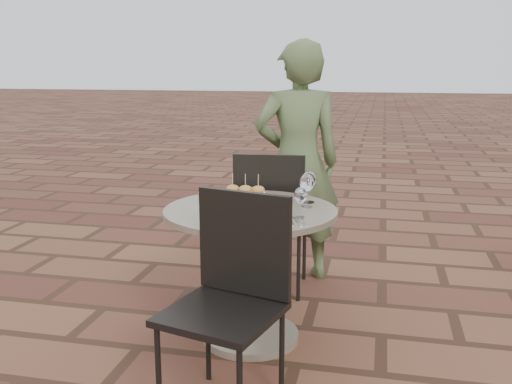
% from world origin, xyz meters
% --- Properties ---
extents(ground, '(60.00, 60.00, 0.00)m').
position_xyz_m(ground, '(0.00, 0.00, 0.00)').
color(ground, brown).
rests_on(ground, ground).
extents(cafe_table, '(0.90, 0.90, 0.73)m').
position_xyz_m(cafe_table, '(-0.28, 0.23, 0.48)').
color(cafe_table, gray).
rests_on(cafe_table, ground).
extents(chair_far, '(0.46, 0.46, 0.93)m').
position_xyz_m(chair_far, '(-0.30, 0.88, 0.55)').
color(chair_far, black).
rests_on(chair_far, ground).
extents(chair_near, '(0.54, 0.54, 0.93)m').
position_xyz_m(chair_near, '(-0.22, -0.36, 0.55)').
color(chair_near, black).
rests_on(chair_near, ground).
extents(diner, '(0.69, 0.56, 1.62)m').
position_xyz_m(diner, '(-0.18, 1.22, 0.81)').
color(diner, '#4A5C32').
rests_on(diner, ground).
extents(plate_salmon, '(0.27, 0.27, 0.06)m').
position_xyz_m(plate_salmon, '(-0.35, 0.45, 0.75)').
color(plate_salmon, white).
rests_on(plate_salmon, cafe_table).
extents(plate_sliders, '(0.27, 0.27, 0.17)m').
position_xyz_m(plate_sliders, '(-0.32, 0.29, 0.77)').
color(plate_sliders, white).
rests_on(plate_sliders, cafe_table).
extents(plate_tuna, '(0.30, 0.30, 0.03)m').
position_xyz_m(plate_tuna, '(-0.25, -0.01, 0.75)').
color(plate_tuna, white).
rests_on(plate_tuna, cafe_table).
extents(wine_glass_right, '(0.07, 0.07, 0.15)m').
position_xyz_m(wine_glass_right, '(-0.00, 0.11, 0.84)').
color(wine_glass_right, white).
rests_on(wine_glass_right, cafe_table).
extents(wine_glass_mid, '(0.07, 0.07, 0.17)m').
position_xyz_m(wine_glass_mid, '(-0.00, 0.44, 0.85)').
color(wine_glass_mid, white).
rests_on(wine_glass_mid, cafe_table).
extents(wine_glass_far, '(0.08, 0.08, 0.18)m').
position_xyz_m(wine_glass_far, '(-0.00, 0.33, 0.86)').
color(wine_glass_far, white).
rests_on(wine_glass_far, cafe_table).
extents(steel_ramekin, '(0.08, 0.08, 0.05)m').
position_xyz_m(steel_ramekin, '(-0.56, 0.33, 0.75)').
color(steel_ramekin, silver).
rests_on(steel_ramekin, cafe_table).
extents(cutlery_set, '(0.16, 0.22, 0.00)m').
position_xyz_m(cutlery_set, '(-0.01, 0.04, 0.73)').
color(cutlery_set, silver).
rests_on(cutlery_set, cafe_table).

